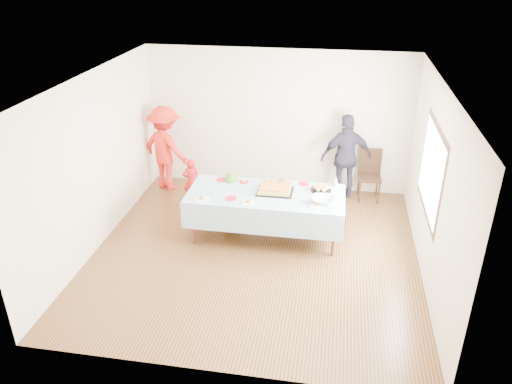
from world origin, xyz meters
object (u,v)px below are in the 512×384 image
at_px(birthday_cake, 275,189).
at_px(dining_chair, 370,171).
at_px(party_table, 266,196).
at_px(adult_left, 166,148).

distance_m(birthday_cake, dining_chair, 2.31).
bearing_deg(party_table, adult_left, 145.34).
relative_size(birthday_cake, adult_left, 0.34).
xyz_separation_m(party_table, adult_left, (-2.18, 1.51, 0.11)).
bearing_deg(dining_chair, adult_left, -178.73).
distance_m(party_table, birthday_cake, 0.19).
bearing_deg(party_table, dining_chair, 45.33).
bearing_deg(birthday_cake, party_table, -151.52).
xyz_separation_m(birthday_cake, adult_left, (-2.32, 1.43, 0.00)).
relative_size(party_table, adult_left, 1.51).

